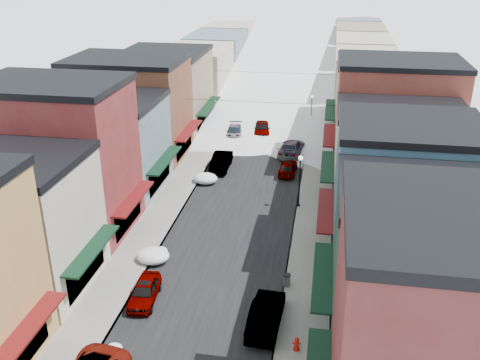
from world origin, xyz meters
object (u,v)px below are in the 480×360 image
(car_green_sedan, at_px, (266,314))
(fire_hydrant, at_px, (297,344))
(trash_can, at_px, (287,280))
(car_silver_sedan, at_px, (144,291))
(streetlamp_near, at_px, (300,175))
(car_dark_hatch, at_px, (221,162))

(car_green_sedan, xyz_separation_m, fire_hydrant, (2.04, -2.04, -0.30))
(car_green_sedan, distance_m, trash_can, 4.38)
(car_silver_sedan, xyz_separation_m, fire_hydrant, (10.30, -3.30, -0.16))
(fire_hydrant, bearing_deg, car_green_sedan, 135.00)
(trash_can, xyz_separation_m, streetlamp_near, (-0.02, 12.61, 2.59))
(car_dark_hatch, bearing_deg, car_green_sedan, -73.13)
(trash_can, height_order, streetlamp_near, streetlamp_near)
(car_silver_sedan, xyz_separation_m, car_dark_hatch, (0.46, 23.43, 0.12))
(car_dark_hatch, distance_m, fire_hydrant, 28.48)
(streetlamp_near, bearing_deg, car_silver_sedan, -120.38)
(car_dark_hatch, xyz_separation_m, trash_can, (8.72, -20.41, -0.22))
(car_dark_hatch, xyz_separation_m, fire_hydrant, (9.84, -26.72, -0.28))
(car_green_sedan, bearing_deg, trash_can, -99.68)
(car_green_sedan, xyz_separation_m, streetlamp_near, (0.90, 16.88, 2.35))
(car_silver_sedan, xyz_separation_m, car_green_sedan, (8.26, -1.26, 0.14))
(car_silver_sedan, bearing_deg, streetlamp_near, 54.99)
(trash_can, bearing_deg, streetlamp_near, 90.09)
(car_silver_sedan, distance_m, fire_hydrant, 10.82)
(car_green_sedan, bearing_deg, streetlamp_near, -90.58)
(car_green_sedan, bearing_deg, car_dark_hatch, -69.99)
(car_silver_sedan, bearing_deg, car_green_sedan, -13.27)
(car_dark_hatch, height_order, streetlamp_near, streetlamp_near)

